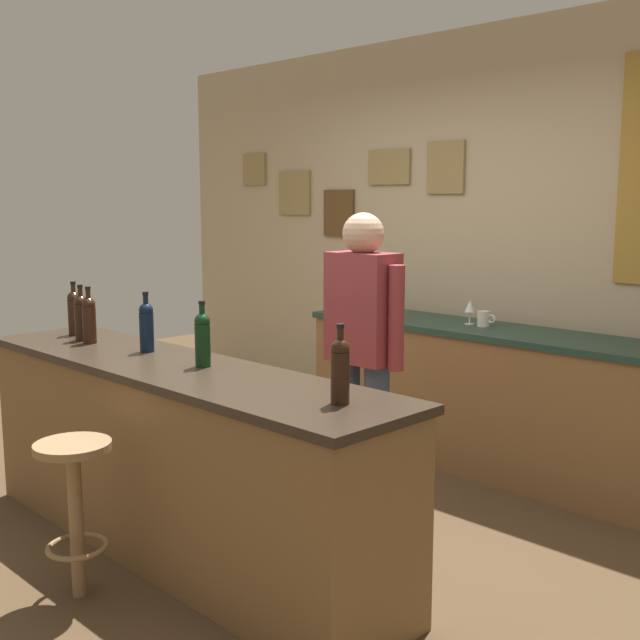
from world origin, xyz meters
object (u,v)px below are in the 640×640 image
object	(u,v)px
bar_stool	(75,493)
wine_bottle_f	(340,368)
coffee_mug	(484,319)
wine_bottle_b	(81,316)
wine_bottle_d	(146,325)
wine_bottle_c	(89,318)
wine_bottle_a	(74,311)
wine_glass_b	(470,307)
bartender	(362,347)
wine_glass_a	(400,302)
wine_bottle_e	(203,337)

from	to	relation	value
bar_stool	wine_bottle_f	size ratio (longest dim) A/B	2.22
wine_bottle_f	coffee_mug	distance (m)	2.16
wine_bottle_b	wine_bottle_f	size ratio (longest dim) A/B	1.00
wine_bottle_d	wine_bottle_c	bearing A→B (deg)	-168.81
wine_bottle_a	wine_bottle_c	world-z (taller)	same
wine_bottle_a	wine_glass_b	distance (m)	2.40
wine_bottle_b	wine_bottle_f	distance (m)	1.93
wine_bottle_d	wine_glass_b	xyz separation A→B (m)	(0.58, 2.00, -0.05)
bartender	wine_glass_b	world-z (taller)	bartender
wine_bottle_c	wine_glass_b	distance (m)	2.31
bar_stool	wine_bottle_a	bearing A→B (deg)	150.99
wine_bottle_d	bartender	bearing A→B (deg)	46.57
wine_bottle_a	wine_bottle_f	distance (m)	2.12
wine_bottle_f	wine_glass_a	bearing A→B (deg)	123.49
wine_glass_a	wine_bottle_c	bearing A→B (deg)	-105.32
wine_glass_a	bar_stool	bearing A→B (deg)	-83.22
wine_bottle_b	wine_bottle_d	distance (m)	0.54
bar_stool	wine_bottle_b	distance (m)	1.26
wine_bottle_e	bartender	bearing A→B (deg)	72.03
wine_bottle_d	wine_bottle_e	world-z (taller)	same
wine_bottle_a	wine_bottle_f	xyz separation A→B (m)	(2.12, -0.04, 0.00)
bartender	wine_bottle_f	xyz separation A→B (m)	(0.64, -0.85, 0.12)
wine_bottle_a	wine_bottle_d	distance (m)	0.72
bar_stool	wine_bottle_c	distance (m)	1.17
bartender	wine_glass_b	xyz separation A→B (m)	(-0.17, 1.21, 0.07)
wine_bottle_f	wine_glass_a	size ratio (longest dim) A/B	1.97
wine_bottle_a	wine_bottle_c	bearing A→B (deg)	-13.58
wine_bottle_b	wine_bottle_d	world-z (taller)	same
wine_bottle_c	wine_glass_a	xyz separation A→B (m)	(0.54, 1.96, -0.05)
wine_bottle_e	wine_glass_a	bearing A→B (deg)	101.15
bartender	wine_glass_a	distance (m)	1.26
wine_bottle_d	wine_glass_a	size ratio (longest dim) A/B	1.97
wine_bottle_b	coffee_mug	bearing A→B (deg)	59.25
wine_bottle_c	wine_bottle_a	bearing A→B (deg)	166.42
wine_bottle_b	wine_bottle_c	size ratio (longest dim) A/B	1.00
bartender	wine_bottle_b	size ratio (longest dim) A/B	5.29
wine_bottle_f	wine_bottle_d	bearing A→B (deg)	177.78
wine_bottle_c	wine_glass_a	bearing A→B (deg)	74.68
wine_bottle_a	wine_glass_b	xyz separation A→B (m)	(1.31, 2.01, -0.05)
wine_bottle_a	wine_bottle_e	distance (m)	1.21
wine_bottle_d	wine_bottle_f	distance (m)	1.40
wine_bottle_e	wine_bottle_f	distance (m)	0.91
wine_bottle_e	wine_bottle_a	bearing A→B (deg)	179.83
wine_bottle_d	wine_glass_b	world-z (taller)	wine_bottle_d
wine_bottle_a	wine_bottle_c	size ratio (longest dim) A/B	1.00
wine_bottle_a	wine_bottle_b	world-z (taller)	same
wine_bottle_b	wine_glass_b	bearing A→B (deg)	61.66
wine_glass_b	wine_bottle_c	bearing A→B (deg)	-115.84
bartender	coffee_mug	bearing A→B (deg)	92.60
wine_bottle_e	wine_bottle_b	bearing A→B (deg)	-176.88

